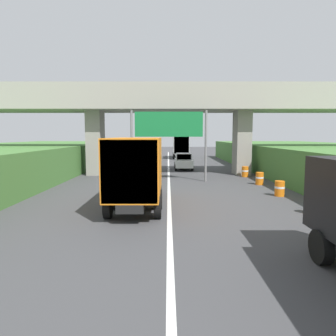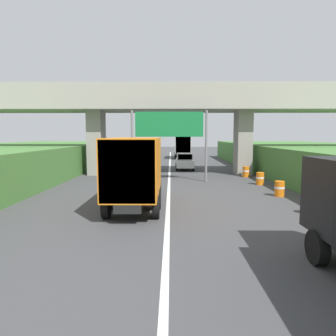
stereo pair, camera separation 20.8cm
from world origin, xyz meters
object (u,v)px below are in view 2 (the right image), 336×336
Objects in this scene: truck_orange at (137,168)px; car_white at (185,161)px; construction_barrel_4 at (260,178)px; truck_green at (182,146)px; overhead_highway_sign at (169,129)px; construction_barrel_3 at (279,189)px; construction_barrel_2 at (316,205)px; construction_barrel_5 at (246,172)px.

truck_orange is 17.31m from car_white.
car_white is at bearing 116.51° from construction_barrel_4.
truck_green is 1.78× the size of car_white.
construction_barrel_3 is at bearing -42.24° from overhead_highway_sign.
car_white is at bearing -91.22° from truck_green.
car_white reaches higher than construction_barrel_3.
overhead_highway_sign is at bearing 137.76° from construction_barrel_3.
truck_orange and truck_green have the same top height.
construction_barrel_3 is at bearing -81.54° from truck_green.
overhead_highway_sign is 6.53× the size of construction_barrel_2.
truck_orange is 8.11× the size of construction_barrel_4.
overhead_highway_sign is 6.53× the size of construction_barrel_5.
construction_barrel_4 is (6.58, -1.62, -3.58)m from overhead_highway_sign.
construction_barrel_5 is at bearing -78.13° from truck_green.
truck_green is 16.51m from car_white.
overhead_highway_sign is 7.96m from construction_barrel_5.
construction_barrel_3 is at bearing 18.13° from truck_orange.
overhead_highway_sign is 9.48m from construction_barrel_3.
car_white is at bearing 79.50° from overhead_highway_sign.
car_white is (1.56, 8.44, -3.18)m from overhead_highway_sign.
construction_barrel_3 is 4.28m from construction_barrel_4.
overhead_highway_sign reaches higher than construction_barrel_3.
overhead_highway_sign is 9.16m from car_white.
truck_green is 31.19m from construction_barrel_3.
truck_green is at bearing 98.46° from construction_barrel_3.
construction_barrel_3 is at bearing -71.02° from car_white.
car_white is 19.31m from construction_barrel_2.
truck_orange is 1.00× the size of truck_green.
car_white is 11.25m from construction_barrel_4.
truck_green is at bearing 88.78° from car_white.
construction_barrel_4 is (0.09, 4.28, 0.00)m from construction_barrel_3.
overhead_highway_sign is 6.53× the size of construction_barrel_4.
construction_barrel_5 is (4.68, -22.25, -1.47)m from truck_green.
truck_green reaches higher than construction_barrel_2.
truck_green is 8.11× the size of construction_barrel_4.
construction_barrel_4 is 1.00× the size of construction_barrel_5.
truck_green reaches higher than car_white.
truck_green is (1.92, 24.92, -2.11)m from overhead_highway_sign.
construction_barrel_2 is at bearing -11.30° from truck_orange.
truck_orange is at bearing 168.70° from construction_barrel_2.
car_white is (-0.35, -16.47, -1.08)m from truck_green.
truck_orange is 8.62m from construction_barrel_3.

